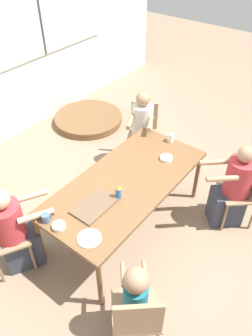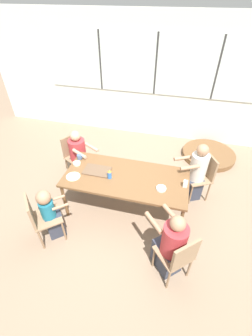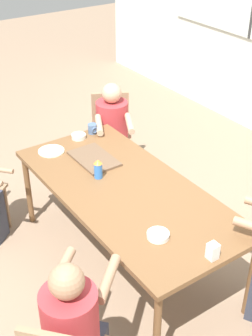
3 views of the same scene
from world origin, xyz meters
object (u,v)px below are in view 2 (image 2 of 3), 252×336
Objects in this scene: person_man_blue_shirt at (195,175)px; person_toddler at (51,215)px; person_woman_green_shirt at (170,246)px; bowl_white_shallow at (77,163)px; chair_for_woman_green_shirt at (179,256)px; folded_table_stack at (208,155)px; chair_for_man_teal_shirt at (74,153)px; sippy_cup at (109,174)px; milk_carton_small at (185,184)px; chair_for_man_blue_shirt at (203,174)px; person_man_teal_shirt at (80,158)px; coffee_mug at (79,157)px; chair_for_toddler at (39,216)px; bowl_cereal at (161,188)px.

person_man_blue_shirt reaches higher than person_toddler.
bowl_white_shallow is at bearing 107.37° from person_woman_green_shirt.
folded_table_stack is (0.53, 3.02, -0.47)m from chair_for_woman_green_shirt.
chair_for_man_teal_shirt is 5.48× the size of sippy_cup.
sippy_cup is 1.18m from milk_carton_small.
chair_for_man_blue_shirt is 0.77× the size of person_man_blue_shirt.
person_man_blue_shirt reaches higher than person_man_teal_shirt.
person_woman_green_shirt is 2.02m from bowl_white_shallow.
chair_for_toddler is at bearing -97.10° from coffee_mug.
person_toddler is at bearing 34.15° from person_man_teal_shirt.
chair_for_man_blue_shirt is 2.22m from bowl_white_shallow.
chair_for_man_blue_shirt and chair_for_toddler have the same top height.
chair_for_man_teal_shirt is 1.00× the size of chair_for_toddler.
folded_table_stack is at bearing 146.70° from person_man_teal_shirt.
chair_for_man_blue_shirt is 0.92× the size of person_toddler.
chair_for_toddler reaches higher than folded_table_stack.
person_man_teal_shirt is 1.41m from person_toddler.
bowl_cereal is at bearing -3.71° from sippy_cup.
chair_for_toddler is 9.92× the size of coffee_mug.
chair_for_toddler is 6.94× the size of bowl_white_shallow.
chair_for_man_teal_shirt is 1.28m from sippy_cup.
person_toddler reaches higher than sippy_cup.
chair_for_man_teal_shirt is at bearing 60.39° from person_man_blue_shirt.
milk_carton_small is (1.99, 0.93, 0.26)m from chair_for_toddler.
person_woman_green_shirt is at bearing 137.72° from chair_for_man_blue_shirt.
person_man_teal_shirt is 2.12m from milk_carton_small.
bowl_cereal is (1.50, -0.40, -0.03)m from coffee_mug.
folded_table_stack is (2.71, 1.31, -0.47)m from chair_for_man_teal_shirt.
chair_for_toddler reaches higher than bowl_cereal.
sippy_cup is 2.80m from folded_table_stack.
milk_carton_small is 0.09× the size of folded_table_stack.
person_man_blue_shirt is 9.05× the size of bowl_white_shallow.
coffee_mug reaches higher than bowl_white_shallow.
chair_for_man_teal_shirt is 0.83× the size of person_man_teal_shirt.
milk_carton_small is at bearing 74.00° from chair_for_toddler.
sippy_cup is 1.09× the size of bowl_cereal.
person_man_blue_shirt is at bearing 72.62° from milk_carton_small.
chair_for_man_blue_shirt is at bearing -90.00° from person_man_blue_shirt.
bowl_white_shallow is at bearing 76.94° from chair_for_man_blue_shirt.
chair_for_toddler is at bearing -154.71° from bowl_cereal.
bowl_white_shallow is 0.86× the size of bowl_cereal.
milk_carton_small is at bearing 102.22° from person_man_teal_shirt.
folded_table_stack is (0.37, 1.41, -0.47)m from person_man_blue_shirt.
chair_for_man_teal_shirt is at bearing 142.69° from sippy_cup.
person_woman_green_shirt is at bearing 45.81° from person_toddler.
chair_for_woman_green_shirt and chair_for_toddler have the same top height.
bowl_white_shallow is (-0.65, 0.19, -0.06)m from sippy_cup.
person_woman_green_shirt is at bearing 80.79° from chair_for_man_teal_shirt.
chair_for_toddler is 5.48× the size of sippy_cup.
bowl_cereal is at bearing -15.03° from coffee_mug.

